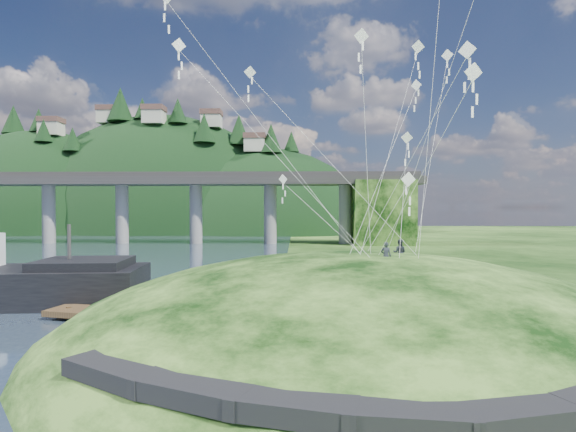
{
  "coord_description": "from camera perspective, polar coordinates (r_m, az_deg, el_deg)",
  "views": [
    {
      "loc": [
        4.59,
        -22.91,
        7.56
      ],
      "look_at": [
        4.0,
        6.0,
        7.0
      ],
      "focal_mm": 28.0,
      "sensor_mm": 36.0,
      "label": 1
    }
  ],
  "objects": [
    {
      "name": "ground",
      "position": [
        24.56,
        -10.1,
        -16.84
      ],
      "size": [
        320.0,
        320.0,
        0.0
      ],
      "primitive_type": "plane",
      "color": "black",
      "rests_on": "ground"
    },
    {
      "name": "grass_hill",
      "position": [
        26.72,
        8.9,
        -18.72
      ],
      "size": [
        36.0,
        32.0,
        13.0
      ],
      "color": "black",
      "rests_on": "ground"
    },
    {
      "name": "footpath",
      "position": [
        14.54,
        13.36,
        -21.03
      ],
      "size": [
        22.29,
        5.84,
        0.83
      ],
      "color": "black",
      "rests_on": "ground"
    },
    {
      "name": "bridge",
      "position": [
        98.05,
        -17.3,
        2.31
      ],
      "size": [
        160.0,
        11.0,
        15.0
      ],
      "color": "#2D2B2B",
      "rests_on": "ground"
    },
    {
      "name": "far_ridge",
      "position": [
        153.6,
        -17.16,
        -4.55
      ],
      "size": [
        153.0,
        70.0,
        94.5
      ],
      "color": "black",
      "rests_on": "ground"
    },
    {
      "name": "wooden_dock",
      "position": [
        31.0,
        -16.44,
        -12.13
      ],
      "size": [
        15.6,
        5.69,
        1.1
      ],
      "color": "#3B2918",
      "rests_on": "ground"
    },
    {
      "name": "kite_flyers",
      "position": [
        26.32,
        13.54,
        -2.98
      ],
      "size": [
        2.06,
        3.11,
        1.58
      ],
      "color": "#282D36",
      "rests_on": "ground"
    },
    {
      "name": "kite_swarm",
      "position": [
        27.65,
        9.79,
        19.88
      ],
      "size": [
        18.88,
        16.22,
        19.26
      ],
      "color": "white",
      "rests_on": "ground"
    }
  ]
}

